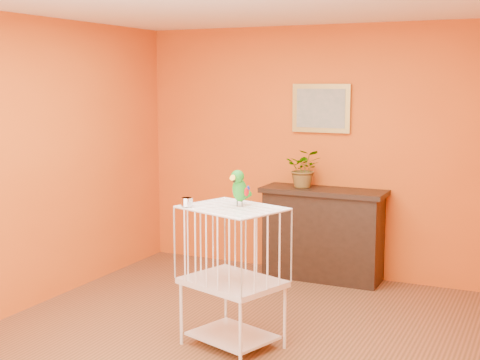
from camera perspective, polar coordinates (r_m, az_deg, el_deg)
The scene contains 8 objects.
ground at distance 5.31m, azimuth -1.22°, elevation -13.99°, with size 4.50×4.50×0.00m, color brown.
room_shell at distance 4.93m, azimuth -1.28°, elevation 3.30°, with size 4.50×4.50×4.50m.
console_cabinet at distance 6.93m, azimuth 7.06°, elevation -4.60°, with size 1.27×0.46×0.94m.
potted_plant at distance 6.93m, azimuth 5.63°, elevation 0.68°, with size 0.36×0.40×0.31m, color #26722D.
framed_picture at distance 6.97m, azimuth 6.93°, elevation 6.09°, with size 0.62×0.04×0.50m.
birdcage at distance 5.12m, azimuth -0.65°, elevation -8.12°, with size 0.84×0.74×1.09m.
feed_cup at distance 5.04m, azimuth -4.57°, elevation -1.87°, with size 0.09×0.09×0.06m, color silver.
parrot at distance 5.02m, azimuth -0.03°, elevation -0.65°, with size 0.14×0.25×0.28m.
Camera 1 is at (2.19, -4.39, 2.02)m, focal length 50.00 mm.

